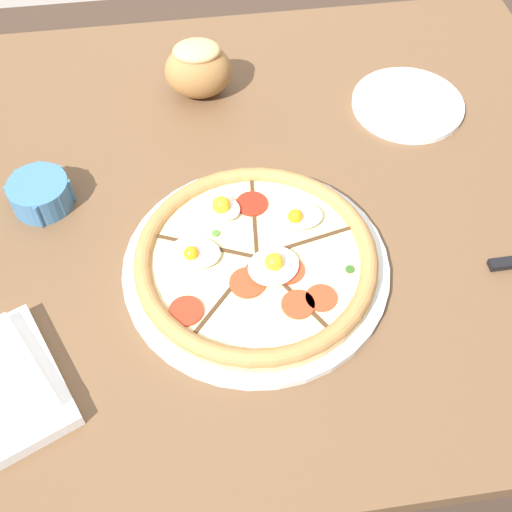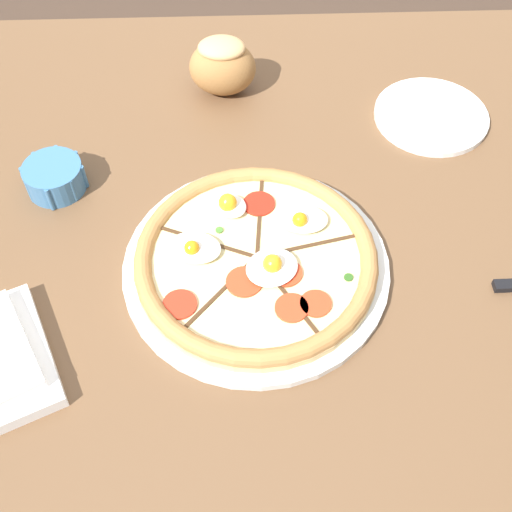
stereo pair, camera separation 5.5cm
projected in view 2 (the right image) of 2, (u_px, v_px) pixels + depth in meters
name	position (u px, v px, depth m)	size (l,w,h in m)	color
ground_plane	(257.00, 403.00, 1.56)	(12.00, 12.00, 0.00)	#3D2D23
dining_table	(258.00, 239.00, 1.04)	(1.14, 0.94, 0.75)	brown
pizza	(256.00, 260.00, 0.86)	(0.36, 0.36, 0.06)	white
ramekin_bowl	(54.00, 177.00, 0.95)	(0.09, 0.09, 0.04)	teal
bread_piece_near	(222.00, 65.00, 1.06)	(0.12, 0.09, 0.10)	#A3703D
side_saucer	(431.00, 116.00, 1.06)	(0.19, 0.19, 0.01)	white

